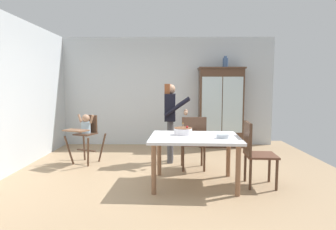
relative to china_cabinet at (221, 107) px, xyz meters
The scene contains 12 objects.
ground_plane 2.88m from the china_cabinet, 119.09° to the right, with size 6.24×6.24×0.00m, color tan.
wall_back 1.39m from the china_cabinet, 168.67° to the left, with size 5.32×0.06×2.70m, color silver.
wall_left 4.62m from the china_cabinet, 149.05° to the right, with size 0.06×5.32×2.70m, color silver.
china_cabinet is the anchor object (origin of this frame).
ceramic_vase 1.09m from the china_cabinet, ahead, with size 0.13×0.13×0.27m.
high_chair_with_toddler 3.27m from the china_cabinet, 151.37° to the right, with size 0.74×0.82×0.95m.
adult_person 1.91m from the china_cabinet, 129.83° to the right, with size 0.52×0.50×1.53m.
dining_table 2.91m from the china_cabinet, 107.32° to the right, with size 1.37×1.09×0.74m.
birthday_cake 2.81m from the china_cabinet, 111.53° to the right, with size 0.28×0.28×0.19m.
serving_bowl 2.94m from the china_cabinet, 99.18° to the right, with size 0.18×0.18×0.06m, color #B2BCC6.
dining_chair_far_side 2.22m from the china_cabinet, 112.05° to the right, with size 0.45×0.45×0.96m.
dining_chair_right_end 2.83m from the china_cabinet, 89.60° to the right, with size 0.46×0.46×0.96m.
Camera 1 is at (0.10, -4.59, 1.48)m, focal length 30.44 mm.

